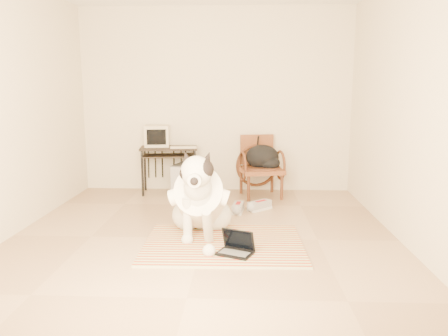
# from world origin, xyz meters

# --- Properties ---
(floor) EXTENTS (4.50, 4.50, 0.00)m
(floor) POSITION_xyz_m (0.00, 0.00, 0.00)
(floor) COLOR tan
(floor) RESTS_ON ground
(wall_back) EXTENTS (4.50, 0.00, 4.50)m
(wall_back) POSITION_xyz_m (0.00, 2.25, 1.35)
(wall_back) COLOR beige
(wall_back) RESTS_ON floor
(wall_front) EXTENTS (4.50, 0.00, 4.50)m
(wall_front) POSITION_xyz_m (0.00, -2.25, 1.35)
(wall_front) COLOR beige
(wall_front) RESTS_ON floor
(wall_left) EXTENTS (0.00, 4.50, 4.50)m
(wall_left) POSITION_xyz_m (-2.00, 0.00, 1.35)
(wall_left) COLOR beige
(wall_left) RESTS_ON floor
(wall_right) EXTENTS (0.00, 4.50, 4.50)m
(wall_right) POSITION_xyz_m (2.00, 0.00, 1.35)
(wall_right) COLOR beige
(wall_right) RESTS_ON floor
(rug) EXTENTS (1.58, 1.22, 0.02)m
(rug) POSITION_xyz_m (0.22, -0.18, 0.01)
(rug) COLOR red
(rug) RESTS_ON floor
(dog) EXTENTS (0.65, 1.35, 0.97)m
(dog) POSITION_xyz_m (-0.03, 0.07, 0.38)
(dog) COLOR silver
(dog) RESTS_ON rug
(laptop) EXTENTS (0.38, 0.33, 0.22)m
(laptop) POSITION_xyz_m (0.35, -0.45, 0.07)
(laptop) COLOR black
(laptop) RESTS_ON rug
(computer_desk) EXTENTS (0.87, 0.55, 0.68)m
(computer_desk) POSITION_xyz_m (-0.67, 1.98, 0.59)
(computer_desk) COLOR black
(computer_desk) RESTS_ON floor
(crt_monitor) EXTENTS (0.39, 0.38, 0.31)m
(crt_monitor) POSITION_xyz_m (-0.86, 2.07, 0.84)
(crt_monitor) COLOR beige
(crt_monitor) RESTS_ON computer_desk
(desk_keyboard) EXTENTS (0.39, 0.19, 0.02)m
(desk_keyboard) POSITION_xyz_m (-0.44, 1.89, 0.70)
(desk_keyboard) COLOR beige
(desk_keyboard) RESTS_ON computer_desk
(pc_tower) EXTENTS (0.31, 0.51, 0.44)m
(pc_tower) POSITION_xyz_m (-0.47, 1.95, 0.22)
(pc_tower) COLOR #4F4F52
(pc_tower) RESTS_ON floor
(rattan_chair) EXTENTS (0.68, 0.66, 0.86)m
(rattan_chair) POSITION_xyz_m (0.66, 1.86, 0.44)
(rattan_chair) COLOR brown
(rattan_chair) RESTS_ON floor
(backpack) EXTENTS (0.48, 0.39, 0.35)m
(backpack) POSITION_xyz_m (0.70, 1.81, 0.56)
(backpack) COLOR black
(backpack) RESTS_ON rattan_chair
(sneaker_left) EXTENTS (0.16, 0.33, 0.11)m
(sneaker_left) POSITION_xyz_m (0.35, 1.00, 0.05)
(sneaker_left) COLOR silver
(sneaker_left) RESTS_ON floor
(sneaker_right) EXTENTS (0.33, 0.32, 0.12)m
(sneaker_right) POSITION_xyz_m (0.63, 1.11, 0.05)
(sneaker_right) COLOR silver
(sneaker_right) RESTS_ON floor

